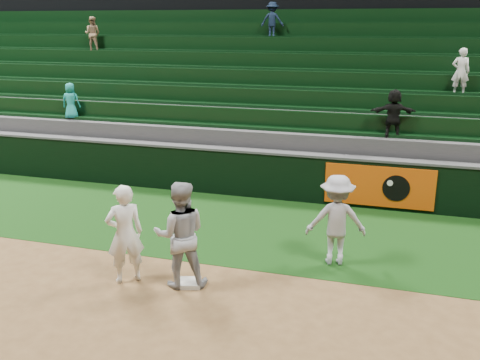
# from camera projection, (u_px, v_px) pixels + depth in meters

# --- Properties ---
(ground) EXTENTS (70.00, 70.00, 0.00)m
(ground) POSITION_uv_depth(u_px,v_px,m) (186.00, 286.00, 9.32)
(ground) COLOR brown
(ground) RESTS_ON ground
(foul_grass) EXTENTS (36.00, 4.20, 0.01)m
(foul_grass) POSITION_uv_depth(u_px,v_px,m) (236.00, 225.00, 12.08)
(foul_grass) COLOR black
(foul_grass) RESTS_ON ground
(first_base) EXTENTS (0.46, 0.46, 0.08)m
(first_base) POSITION_uv_depth(u_px,v_px,m) (190.00, 283.00, 9.33)
(first_base) COLOR silver
(first_base) RESTS_ON ground
(first_baseman) EXTENTS (0.77, 0.74, 1.78)m
(first_baseman) POSITION_uv_depth(u_px,v_px,m) (125.00, 234.00, 9.26)
(first_baseman) COLOR white
(first_baseman) RESTS_ON ground
(baserunner) EXTENTS (1.12, 1.00, 1.88)m
(baserunner) POSITION_uv_depth(u_px,v_px,m) (180.00, 235.00, 9.10)
(baserunner) COLOR #9C9FA6
(baserunner) RESTS_ON ground
(base_coach) EXTENTS (1.23, 0.88, 1.73)m
(base_coach) POSITION_uv_depth(u_px,v_px,m) (336.00, 220.00, 9.96)
(base_coach) COLOR #A0A2AD
(base_coach) RESTS_ON foul_grass
(field_wall) EXTENTS (36.00, 0.45, 1.25)m
(field_wall) POSITION_uv_depth(u_px,v_px,m) (262.00, 173.00, 13.91)
(field_wall) COLOR black
(field_wall) RESTS_ON ground
(stadium_seating) EXTENTS (36.00, 5.95, 5.06)m
(stadium_seating) POSITION_uv_depth(u_px,v_px,m) (291.00, 111.00, 17.08)
(stadium_seating) COLOR #363638
(stadium_seating) RESTS_ON ground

